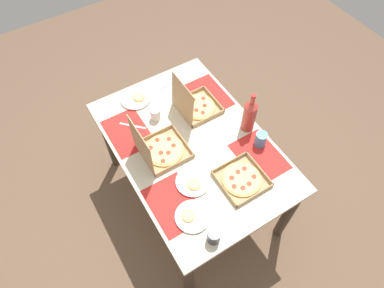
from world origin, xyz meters
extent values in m
plane|color=brown|center=(0.00, 0.00, 0.00)|extent=(6.00, 6.00, 0.00)
cylinder|color=#3F3328|center=(-0.63, -0.41, 0.37)|extent=(0.07, 0.07, 0.74)
cylinder|color=#3F3328|center=(0.63, -0.41, 0.37)|extent=(0.07, 0.07, 0.74)
cylinder|color=#3F3328|center=(-0.63, 0.41, 0.37)|extent=(0.07, 0.07, 0.74)
cylinder|color=#3F3328|center=(0.63, 0.41, 0.37)|extent=(0.07, 0.07, 0.74)
cube|color=beige|center=(0.00, 0.00, 0.75)|extent=(1.38, 0.94, 0.03)
cube|color=red|center=(-0.31, -0.32, 0.77)|extent=(0.36, 0.26, 0.00)
cube|color=red|center=(0.31, -0.32, 0.77)|extent=(0.36, 0.26, 0.00)
cube|color=red|center=(-0.31, 0.32, 0.77)|extent=(0.36, 0.26, 0.00)
cube|color=red|center=(0.31, 0.32, 0.77)|extent=(0.36, 0.26, 0.00)
cube|color=tan|center=(0.05, 0.18, 0.77)|extent=(0.29, 0.29, 0.01)
cube|color=tan|center=(-0.09, 0.18, 0.79)|extent=(0.01, 0.29, 0.03)
cube|color=tan|center=(0.19, 0.18, 0.79)|extent=(0.01, 0.29, 0.03)
cube|color=tan|center=(0.05, 0.04, 0.79)|extent=(0.29, 0.01, 0.03)
cube|color=tan|center=(0.05, 0.32, 0.79)|extent=(0.29, 0.01, 0.03)
cylinder|color=#E0B76B|center=(0.05, 0.18, 0.78)|extent=(0.25, 0.25, 0.01)
cylinder|color=#EFD67F|center=(0.05, 0.18, 0.79)|extent=(0.23, 0.23, 0.00)
cylinder|color=red|center=(0.14, 0.19, 0.79)|extent=(0.03, 0.03, 0.00)
cylinder|color=red|center=(0.10, 0.25, 0.79)|extent=(0.03, 0.03, 0.00)
cylinder|color=red|center=(0.03, 0.21, 0.79)|extent=(0.03, 0.03, 0.00)
cylinder|color=red|center=(-0.03, 0.23, 0.79)|extent=(0.03, 0.03, 0.00)
cylinder|color=red|center=(0.01, 0.17, 0.79)|extent=(0.03, 0.03, 0.00)
cylinder|color=red|center=(0.04, 0.12, 0.79)|extent=(0.03, 0.03, 0.00)
cylinder|color=red|center=(0.10, 0.12, 0.79)|extent=(0.03, 0.03, 0.00)
cube|color=tan|center=(0.05, 0.33, 0.95)|extent=(0.29, 0.01, 0.29)
cube|color=tan|center=(-0.39, -0.12, 0.77)|extent=(0.28, 0.28, 0.01)
cube|color=tan|center=(-0.53, -0.12, 0.79)|extent=(0.01, 0.28, 0.03)
cube|color=tan|center=(-0.25, -0.12, 0.79)|extent=(0.01, 0.28, 0.03)
cube|color=tan|center=(-0.39, -0.25, 0.79)|extent=(0.28, 0.01, 0.03)
cube|color=tan|center=(-0.39, 0.02, 0.79)|extent=(0.28, 0.01, 0.03)
cylinder|color=#E0B76B|center=(-0.39, -0.12, 0.78)|extent=(0.24, 0.24, 0.01)
cylinder|color=#EFD67F|center=(-0.39, -0.12, 0.79)|extent=(0.22, 0.22, 0.00)
cylinder|color=red|center=(-0.34, -0.13, 0.79)|extent=(0.03, 0.03, 0.00)
cylinder|color=red|center=(-0.35, -0.07, 0.79)|extent=(0.03, 0.03, 0.00)
cylinder|color=red|center=(-0.41, -0.05, 0.79)|extent=(0.03, 0.03, 0.00)
cylinder|color=red|center=(-0.45, -0.09, 0.79)|extent=(0.03, 0.03, 0.00)
cylinder|color=red|center=(-0.44, -0.14, 0.79)|extent=(0.03, 0.03, 0.00)
cylinder|color=red|center=(-0.42, -0.19, 0.79)|extent=(0.03, 0.03, 0.00)
cylinder|color=red|center=(-0.34, -0.17, 0.79)|extent=(0.03, 0.03, 0.00)
cube|color=tan|center=(0.24, -0.20, 0.77)|extent=(0.27, 0.27, 0.01)
cube|color=tan|center=(0.11, -0.20, 0.79)|extent=(0.01, 0.27, 0.03)
cube|color=tan|center=(0.37, -0.20, 0.79)|extent=(0.01, 0.27, 0.03)
cube|color=tan|center=(0.24, -0.33, 0.79)|extent=(0.27, 0.01, 0.03)
cube|color=tan|center=(0.24, -0.07, 0.79)|extent=(0.27, 0.01, 0.03)
cylinder|color=#E0B76B|center=(0.24, -0.20, 0.78)|extent=(0.24, 0.24, 0.01)
cylinder|color=#EFD67F|center=(0.24, -0.20, 0.79)|extent=(0.21, 0.21, 0.00)
cylinder|color=red|center=(0.31, -0.20, 0.79)|extent=(0.03, 0.03, 0.00)
cylinder|color=red|center=(0.26, -0.16, 0.79)|extent=(0.03, 0.03, 0.00)
cylinder|color=red|center=(0.22, -0.17, 0.79)|extent=(0.03, 0.03, 0.00)
cylinder|color=red|center=(0.17, -0.20, 0.79)|extent=(0.03, 0.03, 0.00)
cylinder|color=red|center=(0.22, -0.24, 0.79)|extent=(0.03, 0.03, 0.00)
cylinder|color=red|center=(0.28, -0.27, 0.79)|extent=(0.03, 0.03, 0.00)
cube|color=tan|center=(0.24, -0.07, 0.94)|extent=(0.27, 0.02, 0.27)
cylinder|color=white|center=(-0.44, 0.27, 0.77)|extent=(0.20, 0.20, 0.01)
cylinder|color=white|center=(-0.44, 0.27, 0.78)|extent=(0.21, 0.21, 0.01)
cylinder|color=#E0B76B|center=(-0.42, 0.29, 0.79)|extent=(0.08, 0.08, 0.01)
cylinder|color=#EFD67F|center=(-0.42, 0.29, 0.79)|extent=(0.07, 0.07, 0.00)
cylinder|color=white|center=(0.55, 0.14, 0.77)|extent=(0.22, 0.22, 0.01)
cylinder|color=white|center=(0.55, 0.14, 0.78)|extent=(0.22, 0.22, 0.01)
cylinder|color=#E0B76B|center=(0.54, 0.12, 0.79)|extent=(0.09, 0.09, 0.01)
cylinder|color=#EFD67F|center=(0.54, 0.12, 0.79)|extent=(0.08, 0.08, 0.00)
cylinder|color=white|center=(-0.25, 0.14, 0.77)|extent=(0.20, 0.20, 0.01)
cylinder|color=white|center=(-0.25, 0.14, 0.78)|extent=(0.21, 0.21, 0.01)
cylinder|color=#E0B76B|center=(-0.27, 0.15, 0.79)|extent=(0.09, 0.09, 0.01)
cylinder|color=#EFD67F|center=(-0.27, 0.15, 0.79)|extent=(0.07, 0.07, 0.00)
cylinder|color=#B2382D|center=(-0.08, -0.39, 0.88)|extent=(0.09, 0.09, 0.22)
cone|color=#B2382D|center=(-0.08, -0.39, 1.01)|extent=(0.09, 0.09, 0.04)
cylinder|color=#B2382D|center=(-0.08, -0.39, 1.05)|extent=(0.03, 0.03, 0.06)
cylinder|color=red|center=(-0.08, -0.39, 1.08)|extent=(0.03, 0.03, 0.01)
cylinder|color=#333338|center=(-0.61, 0.23, 0.81)|extent=(0.07, 0.07, 0.09)
cylinder|color=silver|center=(0.32, 0.10, 0.81)|extent=(0.07, 0.07, 0.09)
cylinder|color=teal|center=(-0.23, -0.38, 0.82)|extent=(0.08, 0.08, 0.11)
cube|color=#B7B7BC|center=(0.55, -0.10, 0.77)|extent=(0.03, 0.19, 0.00)
cube|color=#B7B7BC|center=(0.34, 0.27, 0.77)|extent=(0.15, 0.15, 0.00)
cube|color=#B7B7BC|center=(-0.11, -0.20, 0.77)|extent=(0.14, 0.18, 0.00)
camera|label=1|loc=(-1.08, 0.67, 2.64)|focal=31.93mm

